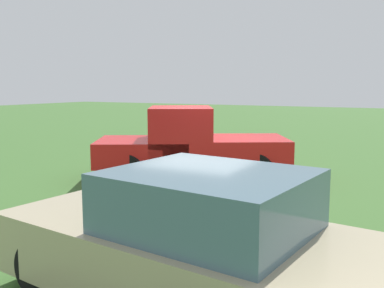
# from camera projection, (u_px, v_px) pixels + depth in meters

# --- Properties ---
(ground_plane) EXTENTS (80.00, 80.00, 0.00)m
(ground_plane) POSITION_uv_depth(u_px,v_px,m) (200.00, 181.00, 10.75)
(ground_plane) COLOR #3D662D
(pickup_truck) EXTENTS (4.97, 3.95, 1.82)m
(pickup_truck) POSITION_uv_depth(u_px,v_px,m) (187.00, 142.00, 10.78)
(pickup_truck) COLOR black
(pickup_truck) RESTS_ON ground_plane
(sedan_near) EXTENTS (4.49, 2.33, 1.49)m
(sedan_near) POSITION_uv_depth(u_px,v_px,m) (196.00, 245.00, 4.51)
(sedan_near) COLOR black
(sedan_near) RESTS_ON ground_plane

